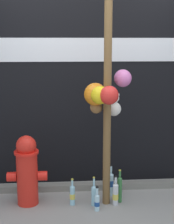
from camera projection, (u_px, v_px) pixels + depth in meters
building_wall at (89, 51)px, 4.46m from camera, size 10.00×0.21×3.54m
curb_strip at (91, 186)px, 4.44m from camera, size 8.00×0.12×0.08m
memorial_post at (106, 77)px, 3.75m from camera, size 0.55×0.51×2.75m
fire_hydrant at (27, 170)px, 3.97m from camera, size 0.47×0.28×0.84m
bottle_0 at (111, 183)px, 4.25m from camera, size 0.07×0.07×0.40m
bottle_1 at (97, 202)px, 3.86m from camera, size 0.06×0.06×0.29m
bottle_2 at (94, 195)px, 3.98m from camera, size 0.06×0.06×0.35m
bottle_3 at (72, 195)px, 4.00m from camera, size 0.06×0.06×0.32m
bottle_4 at (120, 188)px, 4.06m from camera, size 0.06×0.06×0.41m
bottle_5 at (115, 194)px, 3.99m from camera, size 0.07×0.07×0.36m
litter_1 at (7, 190)px, 4.41m from camera, size 0.10×0.11×0.01m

